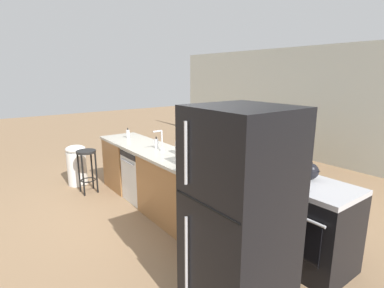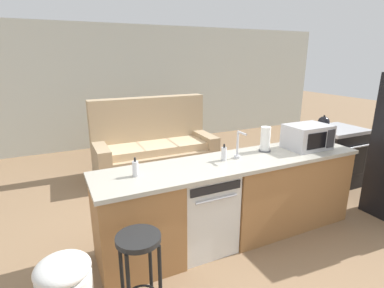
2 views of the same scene
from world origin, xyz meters
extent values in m
plane|color=#896B4C|center=(0.00, 0.00, 0.00)|extent=(24.00, 24.00, 0.00)
cube|color=beige|center=(0.30, 4.20, 1.30)|extent=(10.00, 0.06, 2.60)
cube|color=#9E6B3D|center=(-0.93, 0.00, 0.43)|extent=(0.75, 0.62, 0.86)
cube|color=#9E6B3D|center=(0.83, 0.00, 0.43)|extent=(1.55, 0.62, 0.86)
cube|color=#ADA899|center=(0.15, 0.00, 0.88)|extent=(2.94, 0.66, 0.04)
cube|color=#3F2A18|center=(0.15, 0.00, 0.04)|extent=(2.86, 0.56, 0.08)
cube|color=silver|center=(-0.25, 0.00, 0.42)|extent=(0.58, 0.58, 0.84)
cube|color=black|center=(-0.25, -0.30, 0.78)|extent=(0.52, 0.01, 0.08)
cylinder|color=#B2B2B7|center=(-0.25, -0.31, 0.68)|extent=(0.44, 0.02, 0.02)
cube|color=black|center=(2.35, 0.55, 0.42)|extent=(0.76, 0.64, 0.85)
cube|color=black|center=(2.35, 0.22, 0.47)|extent=(0.53, 0.01, 0.43)
cylinder|color=silver|center=(2.35, 0.20, 0.70)|extent=(0.61, 0.03, 0.03)
cube|color=#B7B7BC|center=(2.35, 0.55, 0.88)|extent=(0.76, 0.64, 0.05)
torus|color=black|center=(2.18, 0.42, 0.89)|extent=(0.16, 0.16, 0.01)
torus|color=black|center=(2.52, 0.42, 0.89)|extent=(0.16, 0.16, 0.01)
torus|color=black|center=(2.18, 0.68, 0.89)|extent=(0.16, 0.16, 0.01)
torus|color=black|center=(2.52, 0.68, 0.89)|extent=(0.16, 0.16, 0.01)
cube|color=#B7B7BC|center=(1.14, 0.00, 1.04)|extent=(0.50, 0.36, 0.28)
cube|color=black|center=(1.09, -0.18, 1.04)|extent=(0.27, 0.01, 0.18)
cube|color=#2D2D33|center=(1.31, -0.18, 1.04)|extent=(0.11, 0.01, 0.21)
cylinder|color=silver|center=(0.20, 0.05, 0.92)|extent=(0.07, 0.07, 0.03)
cylinder|color=silver|center=(0.20, 0.05, 1.06)|extent=(0.02, 0.02, 0.26)
cylinder|color=silver|center=(0.20, -0.02, 1.19)|extent=(0.02, 0.14, 0.02)
cylinder|color=#4C4C51|center=(0.63, 0.12, 0.91)|extent=(0.14, 0.14, 0.01)
cylinder|color=white|center=(0.63, 0.12, 1.05)|extent=(0.11, 0.11, 0.27)
cylinder|color=silver|center=(0.04, 0.05, 0.97)|extent=(0.06, 0.06, 0.14)
cylinder|color=black|center=(0.04, 0.05, 1.06)|extent=(0.02, 0.02, 0.04)
cylinder|color=silver|center=(-0.90, 0.03, 0.97)|extent=(0.06, 0.06, 0.14)
cylinder|color=black|center=(-0.90, 0.03, 1.06)|extent=(0.02, 0.02, 0.04)
sphere|color=black|center=(2.18, 0.68, 0.99)|extent=(0.17, 0.17, 0.17)
sphere|color=black|center=(2.18, 0.68, 1.08)|extent=(0.03, 0.03, 0.03)
cone|color=black|center=(2.26, 0.68, 1.00)|extent=(0.08, 0.04, 0.06)
cylinder|color=black|center=(-1.09, -0.66, 0.72)|extent=(0.32, 0.32, 0.04)
cylinder|color=black|center=(-0.97, -0.77, 0.35)|extent=(0.03, 0.03, 0.70)
cylinder|color=black|center=(-1.20, -0.55, 0.35)|extent=(0.03, 0.03, 0.70)
cylinder|color=black|center=(-0.97, -0.55, 0.35)|extent=(0.03, 0.03, 0.70)
ellipsoid|color=white|center=(-1.58, -0.70, 0.67)|extent=(0.35, 0.35, 0.14)
cube|color=tan|center=(0.00, 2.16, 0.21)|extent=(2.01, 0.92, 0.42)
cube|color=tan|center=(0.00, 2.49, 0.64)|extent=(2.00, 0.26, 1.27)
cube|color=tan|center=(-0.90, 2.17, 0.31)|extent=(0.21, 0.90, 0.62)
cube|color=tan|center=(0.90, 2.15, 0.31)|extent=(0.21, 0.90, 0.62)
cube|color=beige|center=(-0.55, 2.11, 0.48)|extent=(0.56, 0.63, 0.12)
cube|color=beige|center=(0.00, 2.11, 0.48)|extent=(0.56, 0.63, 0.12)
cube|color=beige|center=(0.55, 2.10, 0.48)|extent=(0.56, 0.63, 0.12)
camera|label=1|loc=(3.84, -2.13, 1.99)|focal=28.00mm
camera|label=2|loc=(-1.53, -2.46, 1.94)|focal=28.00mm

